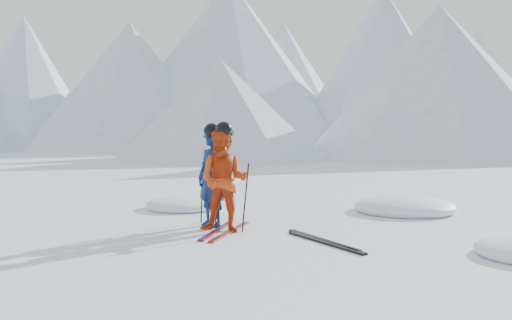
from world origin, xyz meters
The scene contains 12 objects.
ground centered at (0.00, 0.00, 0.00)m, with size 160.00×160.00×0.00m, color white.
skier_blue centered at (-2.74, 0.18, 0.80)m, with size 0.58×0.38×1.59m, color #0D224E.
skier_red centered at (-2.31, -0.13, 0.81)m, with size 0.78×0.61×1.61m, color #C3380F.
pole_blue_left centered at (-3.04, 0.33, 0.53)m, with size 0.02×0.02×1.06m, color black.
pole_blue_right centered at (-2.49, 0.43, 0.53)m, with size 0.02×0.02×1.06m, color black.
pole_red_left centered at (-2.61, 0.12, 0.54)m, with size 0.02×0.02×1.07m, color black.
pole_red_right centered at (-2.01, 0.02, 0.54)m, with size 0.02×0.02×1.07m, color black.
ski_worn_left centered at (-2.43, -0.13, 0.01)m, with size 0.09×1.70×0.03m, color black.
ski_worn_right centered at (-2.19, -0.13, 0.01)m, with size 0.09×1.70×0.03m, color black.
ski_loose_a centered at (-0.70, -0.05, 0.01)m, with size 0.09×1.70×0.03m, color black.
ski_loose_b centered at (-0.60, -0.20, 0.01)m, with size 0.09×1.70×0.03m, color black.
snow_lumps centered at (-0.49, 2.05, 0.00)m, with size 9.51×5.02×0.43m.
Camera 1 is at (2.20, -7.21, 1.56)m, focal length 38.00 mm.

